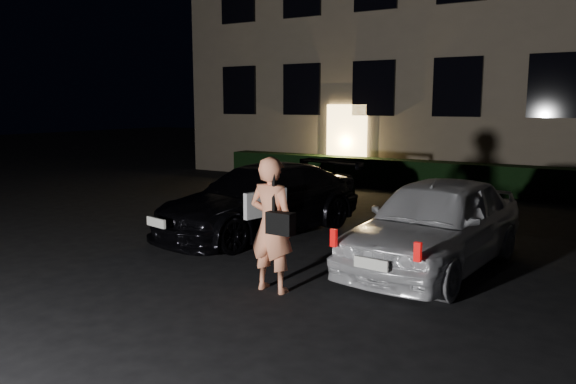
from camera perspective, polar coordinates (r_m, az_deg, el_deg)
The scene contains 6 objects.
ground at distance 7.61m, azimuth -6.34°, elevation -10.41°, with size 80.00×80.00×0.00m, color black.
building at distance 21.40m, azimuth 20.11°, elevation 17.78°, with size 20.00×8.11×12.00m.
hedge at distance 16.88m, azimuth 16.03°, elevation 1.47°, with size 15.00×0.70×0.85m, color black.
sedan at distance 10.95m, azimuth -2.78°, elevation -0.77°, with size 2.79×4.91×1.34m.
hatch at distance 8.91m, azimuth 14.76°, elevation -3.07°, with size 2.06×4.30×1.42m.
man at distance 7.51m, azimuth -1.64°, elevation -3.32°, with size 0.75×0.46×1.84m.
Camera 1 is at (4.44, -5.65, 2.51)m, focal length 35.00 mm.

